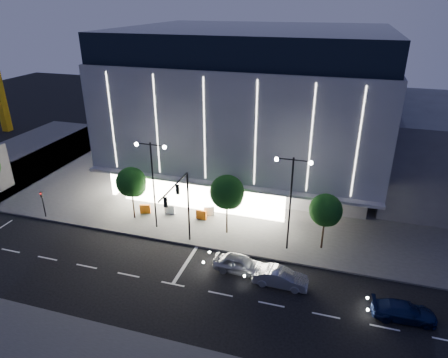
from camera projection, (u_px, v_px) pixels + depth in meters
ground at (158, 269)px, 33.83m from camera, size 160.00×160.00×0.00m
sidewalk_museum at (270, 169)px, 53.40m from camera, size 70.00×40.00×0.15m
museum at (255, 103)px, 48.68m from camera, size 30.00×25.80×18.00m
traffic_mast at (182, 200)px, 34.41m from camera, size 0.33×5.89×7.07m
street_lamp_west at (153, 173)px, 37.41m from camera, size 3.16×0.36×9.00m
street_lamp_east at (291, 191)px, 33.96m from camera, size 3.16×0.36×9.00m
ped_signal_far at (43, 202)px, 40.96m from camera, size 0.22×0.24×3.00m
tree_left at (132, 184)px, 39.88m from camera, size 3.02×3.02×5.72m
tree_mid at (227, 194)px, 37.10m from camera, size 3.25×3.25×6.15m
tree_right at (326, 212)px, 34.90m from camera, size 2.91×2.91×5.51m
car_lead at (240, 264)px, 33.17m from camera, size 4.58×1.99×1.54m
car_second at (280, 278)px, 31.61m from camera, size 4.38×1.53×1.44m
car_third at (404, 311)px, 28.29m from camera, size 4.57×2.14×1.29m
barrier_a at (145, 209)px, 42.11m from camera, size 1.13×0.55×1.00m
barrier_b at (170, 210)px, 41.99m from camera, size 1.11×0.30×1.00m
barrier_c at (201, 215)px, 40.95m from camera, size 1.12×0.34×1.00m
barrier_d at (209, 211)px, 41.66m from camera, size 1.10×0.68×1.00m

